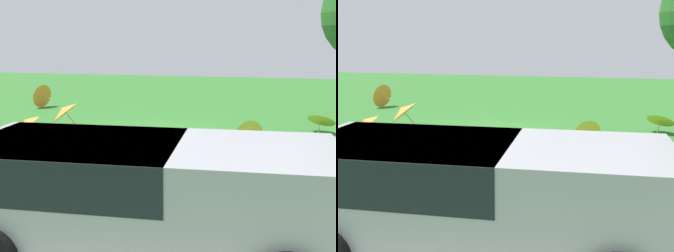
% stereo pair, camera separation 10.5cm
% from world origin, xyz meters
% --- Properties ---
extents(ground, '(40.00, 40.00, 0.00)m').
position_xyz_m(ground, '(0.00, 0.00, 0.00)').
color(ground, '#2D6B28').
extents(road_strip, '(40.00, 3.97, 0.01)m').
position_xyz_m(road_strip, '(0.00, 6.97, 0.00)').
color(road_strip, '#B2AFA8').
rests_on(road_strip, ground).
extents(van_dark, '(4.70, 2.34, 1.53)m').
position_xyz_m(van_dark, '(-1.60, 6.88, 0.91)').
color(van_dark, '#99999E').
rests_on(van_dark, ground).
extents(parasol_yellow_0, '(0.76, 0.77, 0.73)m').
position_xyz_m(parasol_yellow_0, '(-2.74, 0.67, 0.37)').
color(parasol_yellow_0, tan).
rests_on(parasol_yellow_0, ground).
extents(parasol_teal_0, '(0.57, 0.65, 0.52)m').
position_xyz_m(parasol_teal_0, '(-1.87, 1.56, 0.26)').
color(parasol_teal_0, tan).
rests_on(parasol_teal_0, ground).
extents(parasol_orange_0, '(1.03, 1.10, 0.95)m').
position_xyz_m(parasol_orange_0, '(2.98, -0.23, 0.59)').
color(parasol_orange_0, tan).
rests_on(parasol_orange_0, ground).
extents(parasol_orange_1, '(0.94, 1.02, 0.97)m').
position_xyz_m(parasol_orange_1, '(5.90, -3.93, 0.49)').
color(parasol_orange_1, tan).
rests_on(parasol_orange_1, ground).
extents(parasol_orange_2, '(0.94, 0.96, 0.67)m').
position_xyz_m(parasol_orange_2, '(3.57, 0.96, 0.43)').
color(parasol_orange_2, tan).
rests_on(parasol_orange_2, ground).
extents(parasol_yellow_1, '(1.07, 1.04, 0.71)m').
position_xyz_m(parasol_yellow_1, '(-4.82, -1.45, 0.44)').
color(parasol_yellow_1, tan).
rests_on(parasol_yellow_1, ground).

